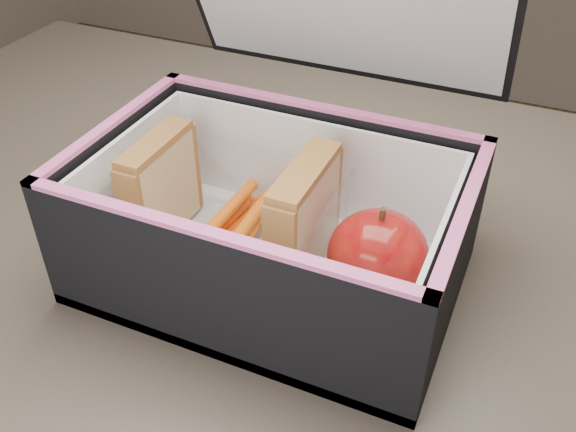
# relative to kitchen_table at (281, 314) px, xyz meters

# --- Properties ---
(kitchen_table) EXTENTS (1.20, 0.80, 0.75)m
(kitchen_table) POSITION_rel_kitchen_table_xyz_m (0.00, 0.00, 0.00)
(kitchen_table) COLOR #51463C
(kitchen_table) RESTS_ON ground
(lunch_bag) EXTENTS (0.32, 0.30, 0.31)m
(lunch_bag) POSITION_rel_kitchen_table_xyz_m (0.01, -0.03, 0.16)
(lunch_bag) COLOR black
(lunch_bag) RESTS_ON kitchen_table
(plastic_tub) EXTENTS (0.18, 0.13, 0.08)m
(plastic_tub) POSITION_rel_kitchen_table_xyz_m (-0.03, -0.04, 0.14)
(plastic_tub) COLOR white
(plastic_tub) RESTS_ON lunch_bag
(sandwich_left) EXTENTS (0.02, 0.09, 0.10)m
(sandwich_left) POSITION_rel_kitchen_table_xyz_m (-0.10, -0.04, 0.16)
(sandwich_left) COLOR tan
(sandwich_left) RESTS_ON plastic_tub
(sandwich_right) EXTENTS (0.03, 0.10, 0.11)m
(sandwich_right) POSITION_rel_kitchen_table_xyz_m (0.04, -0.04, 0.16)
(sandwich_right) COLOR tan
(sandwich_right) RESTS_ON plastic_tub
(carrot_sticks) EXTENTS (0.05, 0.15, 0.03)m
(carrot_sticks) POSITION_rel_kitchen_table_xyz_m (-0.03, -0.03, 0.12)
(carrot_sticks) COLOR #E35C0F
(carrot_sticks) RESTS_ON plastic_tub
(paper_napkin) EXTENTS (0.11, 0.11, 0.01)m
(paper_napkin) POSITION_rel_kitchen_table_xyz_m (0.11, -0.04, 0.11)
(paper_napkin) COLOR white
(paper_napkin) RESTS_ON lunch_bag
(red_apple) EXTENTS (0.10, 0.10, 0.09)m
(red_apple) POSITION_rel_kitchen_table_xyz_m (0.11, -0.05, 0.15)
(red_apple) COLOR #7C020A
(red_apple) RESTS_ON paper_napkin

